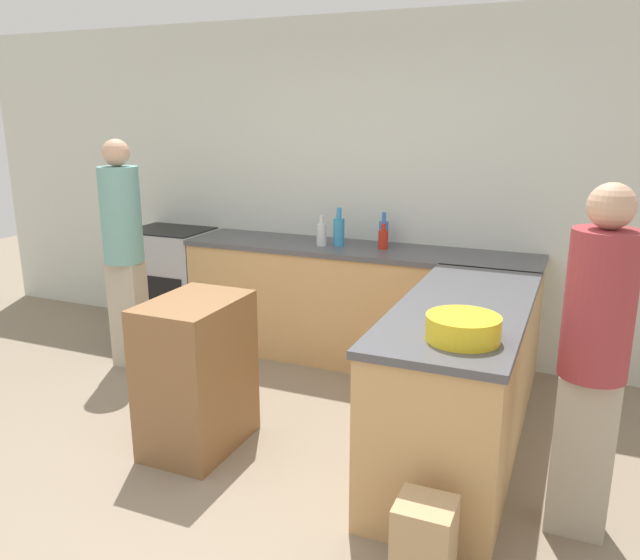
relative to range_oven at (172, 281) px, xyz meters
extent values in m
plane|color=gray|center=(1.78, -2.14, -0.47)|extent=(14.00, 14.00, 0.00)
cube|color=silver|center=(1.78, 0.33, 0.88)|extent=(8.00, 0.06, 2.70)
cube|color=tan|center=(1.78, -0.01, -0.02)|extent=(2.78, 0.60, 0.90)
cube|color=#4C4C51|center=(1.78, -0.01, 0.45)|extent=(2.81, 0.63, 0.04)
cube|color=tan|center=(2.84, -1.20, -0.02)|extent=(0.66, 1.79, 0.90)
cube|color=#4C4C51|center=(2.84, -1.20, 0.45)|extent=(0.69, 1.82, 0.04)
cube|color=#ADADB2|center=(0.00, 0.00, 0.00)|extent=(0.75, 0.59, 0.94)
cube|color=black|center=(0.00, -0.30, -0.14)|extent=(0.63, 0.01, 0.53)
cube|color=black|center=(0.00, 0.00, 0.47)|extent=(0.69, 0.54, 0.01)
cube|color=brown|center=(1.39, -1.66, -0.02)|extent=(0.47, 0.66, 0.92)
cylinder|color=yellow|center=(2.94, -1.77, 0.52)|extent=(0.34, 0.34, 0.12)
cylinder|color=silver|center=(1.51, -0.06, 0.55)|extent=(0.08, 0.08, 0.17)
cylinder|color=silver|center=(1.51, -0.06, 0.67)|extent=(0.04, 0.04, 0.07)
cylinder|color=#338CBF|center=(1.64, -0.01, 0.57)|extent=(0.09, 0.09, 0.22)
cylinder|color=#338CBF|center=(1.64, -0.01, 0.73)|extent=(0.04, 0.04, 0.08)
cylinder|color=#386BB7|center=(1.95, 0.16, 0.56)|extent=(0.07, 0.07, 0.19)
cylinder|color=#386BB7|center=(1.95, 0.16, 0.69)|extent=(0.03, 0.03, 0.07)
cylinder|color=red|center=(1.99, 0.02, 0.54)|extent=(0.08, 0.08, 0.14)
cylinder|color=red|center=(1.99, 0.02, 0.63)|extent=(0.04, 0.04, 0.06)
cube|color=#ADA38E|center=(0.19, -0.83, -0.05)|extent=(0.27, 0.16, 0.85)
cylinder|color=#6BA39E|center=(0.19, -0.83, 0.74)|extent=(0.30, 0.30, 0.72)
sphere|color=tan|center=(0.19, -0.83, 1.20)|extent=(0.20, 0.20, 0.20)
cube|color=#ADA38E|center=(3.50, -1.63, -0.07)|extent=(0.27, 0.16, 0.80)
cylinder|color=#993338|center=(3.50, -1.63, 0.66)|extent=(0.30, 0.30, 0.67)
sphere|color=tan|center=(3.50, -1.63, 1.10)|extent=(0.20, 0.20, 0.20)
cube|color=tan|center=(2.93, -2.31, -0.27)|extent=(0.24, 0.23, 0.41)
camera|label=1|loc=(3.40, -4.51, 1.48)|focal=35.00mm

